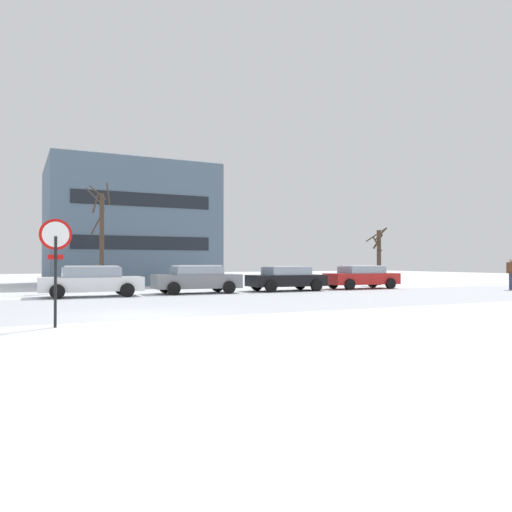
{
  "coord_description": "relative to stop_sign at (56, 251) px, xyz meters",
  "views": [
    {
      "loc": [
        -3.41,
        -14.78,
        1.59
      ],
      "look_at": [
        6.44,
        5.53,
        1.87
      ],
      "focal_mm": 34.97,
      "sensor_mm": 36.0,
      "label": 1
    }
  ],
  "objects": [
    {
      "name": "pedestrian_crossing",
      "position": [
        24.84,
        6.36,
        -0.8
      ],
      "size": [
        0.52,
        0.4,
        1.8
      ],
      "color": "#2D334C",
      "rests_on": "ground"
    },
    {
      "name": "parked_car_red",
      "position": [
        17.83,
        11.07,
        -1.14
      ],
      "size": [
        4.51,
        2.11,
        1.39
      ],
      "color": "red",
      "rests_on": "ground"
    },
    {
      "name": "road_surface",
      "position": [
        2.52,
        5.49,
        -1.86
      ],
      "size": [
        80.0,
        9.44,
        0.0
      ],
      "color": "silver",
      "rests_on": "ground"
    },
    {
      "name": "stop_sign",
      "position": [
        0.0,
        0.0,
        0.0
      ],
      "size": [
        0.76,
        0.11,
        2.65
      ],
      "color": "black",
      "rests_on": "ground"
    },
    {
      "name": "tree_far_left",
      "position": [
        3.38,
        15.26,
        1.09
      ],
      "size": [
        1.33,
        1.41,
        5.94
      ],
      "color": "#423326",
      "rests_on": "ground"
    },
    {
      "name": "parked_car_white",
      "position": [
        2.28,
        10.93,
        -1.12
      ],
      "size": [
        4.64,
        2.25,
        1.42
      ],
      "color": "white",
      "rests_on": "ground"
    },
    {
      "name": "tree_far_mid",
      "position": [
        21.98,
        14.5,
        0.24
      ],
      "size": [
        1.51,
        1.52,
        4.09
      ],
      "color": "#423326",
      "rests_on": "ground"
    },
    {
      "name": "ground_plane",
      "position": [
        2.52,
        1.77,
        -1.86
      ],
      "size": [
        120.0,
        120.0,
        0.0
      ],
      "primitive_type": "plane",
      "color": "white"
    },
    {
      "name": "building_far_left",
      "position": [
        6.71,
        24.71,
        2.47
      ],
      "size": [
        11.39,
        10.1,
        8.65
      ],
      "color": "slate",
      "rests_on": "ground"
    },
    {
      "name": "parked_car_gray",
      "position": [
        7.46,
        11.13,
        -1.12
      ],
      "size": [
        4.44,
        2.14,
        1.43
      ],
      "color": "slate",
      "rests_on": "ground"
    },
    {
      "name": "parked_car_black",
      "position": [
        12.65,
        11.06,
        -1.15
      ],
      "size": [
        4.31,
        2.24,
        1.37
      ],
      "color": "black",
      "rests_on": "ground"
    }
  ]
}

